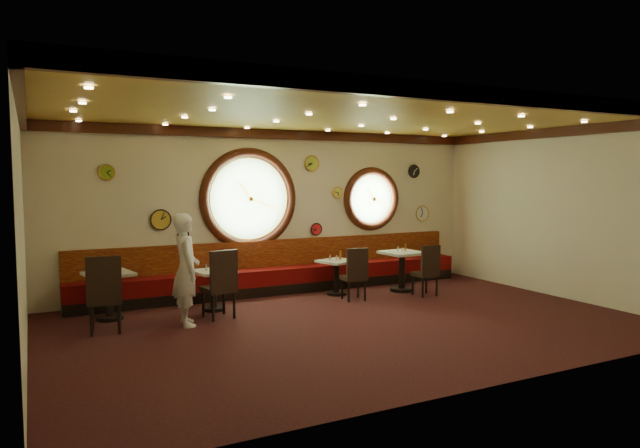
{
  "coord_description": "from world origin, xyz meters",
  "views": [
    {
      "loc": [
        -4.4,
        -7.51,
        2.26
      ],
      "look_at": [
        -0.16,
        0.8,
        1.5
      ],
      "focal_mm": 32.0,
      "sensor_mm": 36.0,
      "label": 1
    }
  ],
  "objects_px": {
    "chair_b": "(221,280)",
    "waiter": "(186,269)",
    "condiment_b_pepper": "(218,267)",
    "condiment_a_bottle": "(112,267)",
    "chair_a": "(104,289)",
    "condiment_d_salt": "(398,249)",
    "table_a": "(109,290)",
    "condiment_d_pepper": "(402,250)",
    "condiment_d_bottle": "(405,247)",
    "chair_d": "(428,267)",
    "condiment_a_pepper": "(113,270)",
    "condiment_c_bottle": "(340,255)",
    "table_b": "(214,285)",
    "condiment_b_bottle": "(219,264)",
    "table_d": "(402,266)",
    "table_c": "(337,273)",
    "chair_c": "(355,271)",
    "condiment_b_salt": "(206,267)",
    "condiment_c_salt": "(330,257)",
    "condiment_a_salt": "(101,269)",
    "condiment_c_pepper": "(337,258)"
  },
  "relations": [
    {
      "from": "chair_b",
      "to": "waiter",
      "type": "relative_size",
      "value": 0.4
    },
    {
      "from": "condiment_b_pepper",
      "to": "condiment_a_bottle",
      "type": "relative_size",
      "value": 0.8
    },
    {
      "from": "chair_a",
      "to": "condiment_d_salt",
      "type": "distance_m",
      "value": 5.61
    },
    {
      "from": "table_a",
      "to": "condiment_d_pepper",
      "type": "bearing_deg",
      "value": -2.86
    },
    {
      "from": "condiment_b_pepper",
      "to": "condiment_d_bottle",
      "type": "bearing_deg",
      "value": 0.03
    },
    {
      "from": "chair_d",
      "to": "condiment_d_pepper",
      "type": "distance_m",
      "value": 0.68
    },
    {
      "from": "chair_a",
      "to": "condiment_d_pepper",
      "type": "xyz_separation_m",
      "value": [
        5.62,
        0.59,
        0.18
      ]
    },
    {
      "from": "condiment_a_pepper",
      "to": "condiment_c_bottle",
      "type": "relative_size",
      "value": 0.61
    },
    {
      "from": "table_b",
      "to": "condiment_a_bottle",
      "type": "xyz_separation_m",
      "value": [
        -1.6,
        0.16,
        0.4
      ]
    },
    {
      "from": "chair_b",
      "to": "condiment_b_bottle",
      "type": "xyz_separation_m",
      "value": [
        0.19,
        0.7,
        0.14
      ]
    },
    {
      "from": "chair_a",
      "to": "condiment_b_pepper",
      "type": "relative_size",
      "value": 6.26
    },
    {
      "from": "table_d",
      "to": "condiment_d_salt",
      "type": "xyz_separation_m",
      "value": [
        -0.08,
        0.03,
        0.34
      ]
    },
    {
      "from": "table_c",
      "to": "condiment_b_pepper",
      "type": "distance_m",
      "value": 2.47
    },
    {
      "from": "chair_b",
      "to": "chair_c",
      "type": "relative_size",
      "value": 1.14
    },
    {
      "from": "condiment_b_salt",
      "to": "chair_b",
      "type": "bearing_deg",
      "value": -85.99
    },
    {
      "from": "condiment_c_salt",
      "to": "condiment_c_bottle",
      "type": "relative_size",
      "value": 0.62
    },
    {
      "from": "condiment_d_salt",
      "to": "condiment_d_pepper",
      "type": "distance_m",
      "value": 0.09
    },
    {
      "from": "chair_a",
      "to": "condiment_b_pepper",
      "type": "distance_m",
      "value": 2.0
    },
    {
      "from": "condiment_a_pepper",
      "to": "condiment_a_bottle",
      "type": "height_order",
      "value": "condiment_a_bottle"
    },
    {
      "from": "condiment_d_salt",
      "to": "condiment_a_bottle",
      "type": "height_order",
      "value": "condiment_a_bottle"
    },
    {
      "from": "chair_b",
      "to": "condiment_c_bottle",
      "type": "relative_size",
      "value": 3.96
    },
    {
      "from": "condiment_a_salt",
      "to": "condiment_a_pepper",
      "type": "bearing_deg",
      "value": -38.55
    },
    {
      "from": "condiment_a_salt",
      "to": "table_d",
      "type": "bearing_deg",
      "value": -2.94
    },
    {
      "from": "condiment_c_salt",
      "to": "condiment_a_bottle",
      "type": "distance_m",
      "value": 3.98
    },
    {
      "from": "condiment_a_bottle",
      "to": "condiment_a_pepper",
      "type": "bearing_deg",
      "value": -94.96
    },
    {
      "from": "table_a",
      "to": "waiter",
      "type": "xyz_separation_m",
      "value": [
        1.02,
        -0.91,
        0.38
      ]
    },
    {
      "from": "table_a",
      "to": "condiment_c_salt",
      "type": "height_order",
      "value": "condiment_c_salt"
    },
    {
      "from": "condiment_b_pepper",
      "to": "condiment_c_pepper",
      "type": "bearing_deg",
      "value": 5.52
    },
    {
      "from": "condiment_a_pepper",
      "to": "condiment_b_pepper",
      "type": "distance_m",
      "value": 1.68
    },
    {
      "from": "chair_d",
      "to": "condiment_b_bottle",
      "type": "xyz_separation_m",
      "value": [
        -3.84,
        0.8,
        0.21
      ]
    },
    {
      "from": "table_c",
      "to": "chair_b",
      "type": "bearing_deg",
      "value": -162.01
    },
    {
      "from": "condiment_a_salt",
      "to": "condiment_c_bottle",
      "type": "bearing_deg",
      "value": 0.37
    },
    {
      "from": "table_b",
      "to": "condiment_b_pepper",
      "type": "height_order",
      "value": "condiment_b_pepper"
    },
    {
      "from": "table_a",
      "to": "condiment_c_pepper",
      "type": "distance_m",
      "value": 4.16
    },
    {
      "from": "condiment_a_salt",
      "to": "condiment_d_pepper",
      "type": "bearing_deg",
      "value": -3.3
    },
    {
      "from": "chair_a",
      "to": "chair_b",
      "type": "distance_m",
      "value": 1.76
    },
    {
      "from": "condiment_a_bottle",
      "to": "condiment_d_bottle",
      "type": "xyz_separation_m",
      "value": [
        5.52,
        -0.23,
        0.04
      ]
    },
    {
      "from": "condiment_d_salt",
      "to": "condiment_c_bottle",
      "type": "bearing_deg",
      "value": 166.25
    },
    {
      "from": "table_d",
      "to": "condiment_c_pepper",
      "type": "bearing_deg",
      "value": 168.65
    },
    {
      "from": "table_b",
      "to": "table_a",
      "type": "bearing_deg",
      "value": 175.39
    },
    {
      "from": "condiment_c_salt",
      "to": "condiment_d_pepper",
      "type": "height_order",
      "value": "condiment_d_pepper"
    },
    {
      "from": "condiment_c_salt",
      "to": "condiment_d_bottle",
      "type": "relative_size",
      "value": 0.73
    },
    {
      "from": "table_a",
      "to": "chair_d",
      "type": "relative_size",
      "value": 1.32
    },
    {
      "from": "table_a",
      "to": "condiment_d_pepper",
      "type": "height_order",
      "value": "condiment_d_pepper"
    },
    {
      "from": "condiment_c_pepper",
      "to": "table_c",
      "type": "bearing_deg",
      "value": 55.95
    },
    {
      "from": "table_b",
      "to": "condiment_d_bottle",
      "type": "relative_size",
      "value": 4.87
    },
    {
      "from": "condiment_b_pepper",
      "to": "condiment_c_bottle",
      "type": "bearing_deg",
      "value": 6.36
    },
    {
      "from": "chair_a",
      "to": "condiment_b_salt",
      "type": "height_order",
      "value": "chair_a"
    },
    {
      "from": "condiment_b_salt",
      "to": "condiment_b_pepper",
      "type": "distance_m",
      "value": 0.2
    },
    {
      "from": "chair_c",
      "to": "condiment_a_salt",
      "type": "xyz_separation_m",
      "value": [
        -4.31,
        0.64,
        0.25
      ]
    }
  ]
}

